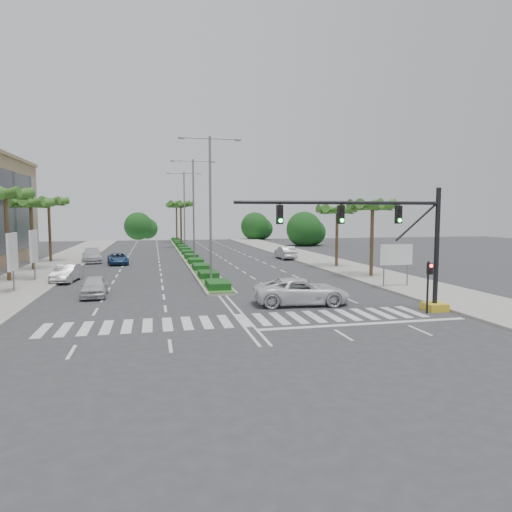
{
  "coord_description": "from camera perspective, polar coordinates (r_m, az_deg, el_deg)",
  "views": [
    {
      "loc": [
        -4.61,
        -23.53,
        5.64
      ],
      "look_at": [
        1.78,
        4.85,
        3.0
      ],
      "focal_mm": 32.0,
      "sensor_mm": 36.0,
      "label": 1
    }
  ],
  "objects": [
    {
      "name": "palm_left_end",
      "position": [
        58.76,
        -24.5,
        5.93
      ],
      "size": [
        4.57,
        4.68,
        7.75
      ],
      "color": "brown",
      "rests_on": "ground"
    },
    {
      "name": "palm_left_mid",
      "position": [
        43.23,
        -28.85,
        6.45
      ],
      "size": [
        4.57,
        4.68,
        7.95
      ],
      "color": "brown",
      "rests_on": "ground"
    },
    {
      "name": "car_parked_c",
      "position": [
        54.11,
        -16.87,
        -0.33
      ],
      "size": [
        2.75,
        4.89,
        1.29
      ],
      "primitive_type": "imported",
      "rotation": [
        0.0,
        0.0,
        0.14
      ],
      "color": "#294D7E",
      "rests_on": "ground"
    },
    {
      "name": "streetlight_mid",
      "position": [
        53.74,
        -7.82,
        6.38
      ],
      "size": [
        5.1,
        0.25,
        12.0
      ],
      "color": "slate",
      "rests_on": "ground"
    },
    {
      "name": "palm_median_b",
      "position": [
        93.66,
        -9.92,
        6.05
      ],
      "size": [
        4.57,
        4.68,
        8.05
      ],
      "color": "brown",
      "rests_on": "ground"
    },
    {
      "name": "median_grass",
      "position": [
        68.9,
        -8.82,
        0.61
      ],
      "size": [
        1.8,
        75.0,
        0.04
      ],
      "primitive_type": "cube",
      "color": "#325E20",
      "rests_on": "median"
    },
    {
      "name": "streetlight_far",
      "position": [
        69.7,
        -8.95,
        6.09
      ],
      "size": [
        5.1,
        0.25,
        12.0
      ],
      "color": "slate",
      "rests_on": "ground"
    },
    {
      "name": "car_parked_a",
      "position": [
        33.44,
        -19.55,
        -3.59
      ],
      "size": [
        1.85,
        4.26,
        1.43
      ],
      "primitive_type": "imported",
      "rotation": [
        0.0,
        0.0,
        0.04
      ],
      "color": "silver",
      "rests_on": "ground"
    },
    {
      "name": "palm_left_far",
      "position": [
        50.95,
        -26.32,
        5.61
      ],
      "size": [
        4.57,
        4.68,
        7.35
      ],
      "color": "brown",
      "rests_on": "ground"
    },
    {
      "name": "streetlight_near",
      "position": [
        37.83,
        -5.73,
        6.93
      ],
      "size": [
        5.1,
        0.25,
        12.0
      ],
      "color": "slate",
      "rests_on": "ground"
    },
    {
      "name": "palm_right_far",
      "position": [
        49.38,
        10.12,
        5.42
      ],
      "size": [
        4.57,
        4.68,
        6.75
      ],
      "color": "brown",
      "rests_on": "ground"
    },
    {
      "name": "palm_median_a",
      "position": [
        78.68,
        -9.39,
        6.23
      ],
      "size": [
        4.57,
        4.68,
        8.05
      ],
      "color": "brown",
      "rests_on": "ground"
    },
    {
      "name": "car_right",
      "position": [
        58.31,
        3.7,
        0.43
      ],
      "size": [
        1.8,
        4.95,
        1.62
      ],
      "primitive_type": "imported",
      "rotation": [
        0.0,
        0.0,
        3.16
      ],
      "color": "#AEAEB3",
      "rests_on": "ground"
    },
    {
      "name": "billboard_near",
      "position": [
        36.98,
        -28.17,
        0.42
      ],
      "size": [
        0.18,
        2.1,
        4.35
      ],
      "color": "slate",
      "rests_on": "ground"
    },
    {
      "name": "median",
      "position": [
        68.91,
        -8.82,
        0.52
      ],
      "size": [
        2.2,
        75.0,
        0.2
      ],
      "primitive_type": "cube",
      "color": "gray",
      "rests_on": "ground"
    },
    {
      "name": "palm_right_near",
      "position": [
        42.12,
        14.36,
        5.79
      ],
      "size": [
        4.57,
        4.68,
        7.05
      ],
      "color": "brown",
      "rests_on": "ground"
    },
    {
      "name": "signal_gantry",
      "position": [
        27.41,
        17.78,
        0.37
      ],
      "size": [
        12.6,
        1.2,
        7.2
      ],
      "color": "gold",
      "rests_on": "ground"
    },
    {
      "name": "car_crossing",
      "position": [
        28.9,
        5.72,
        -4.41
      ],
      "size": [
        6.24,
        3.35,
        1.67
      ],
      "primitive_type": "imported",
      "rotation": [
        0.0,
        0.0,
        1.47
      ],
      "color": "silver",
      "rests_on": "ground"
    },
    {
      "name": "footpath_right",
      "position": [
        48.15,
        11.7,
        -1.56
      ],
      "size": [
        6.0,
        120.0,
        0.15
      ],
      "primitive_type": "cube",
      "color": "gray",
      "rests_on": "ground"
    },
    {
      "name": "billboard_far",
      "position": [
        42.78,
        -26.04,
        1.07
      ],
      "size": [
        0.18,
        2.1,
        4.35
      ],
      "color": "slate",
      "rests_on": "ground"
    },
    {
      "name": "ground",
      "position": [
        24.64,
        -1.58,
        -8.05
      ],
      "size": [
        160.0,
        160.0,
        0.0
      ],
      "primitive_type": "plane",
      "color": "#333335",
      "rests_on": "ground"
    },
    {
      "name": "direction_sign",
      "position": [
        36.49,
        17.12,
        -0.06
      ],
      "size": [
        2.7,
        0.11,
        3.4
      ],
      "color": "slate",
      "rests_on": "ground"
    },
    {
      "name": "footpath_left",
      "position": [
        45.15,
        -26.17,
        -2.43
      ],
      "size": [
        6.0,
        120.0,
        0.15
      ],
      "primitive_type": "cube",
      "color": "gray",
      "rests_on": "ground"
    },
    {
      "name": "car_parked_b",
      "position": [
        41.51,
        -22.59,
        -2.0
      ],
      "size": [
        2.12,
        4.64,
        1.48
      ],
      "primitive_type": "imported",
      "rotation": [
        0.0,
        0.0,
        -0.13
      ],
      "color": "#B7B6BC",
      "rests_on": "ground"
    },
    {
      "name": "pedestrian_signal",
      "position": [
        27.69,
        20.78,
        -2.62
      ],
      "size": [
        0.28,
        0.36,
        3.0
      ],
      "color": "black",
      "rests_on": "ground"
    },
    {
      "name": "car_parked_d",
      "position": [
        57.54,
        -19.82,
        0.06
      ],
      "size": [
        2.88,
        5.76,
        1.61
      ],
      "primitive_type": "imported",
      "rotation": [
        0.0,
        0.0,
        0.12
      ],
      "color": "silver",
      "rests_on": "ground"
    }
  ]
}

